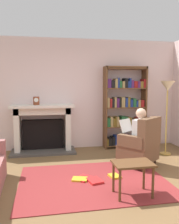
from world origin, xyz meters
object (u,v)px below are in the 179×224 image
at_px(mantel_clock, 36,101).
at_px(armchair_reading, 141,145).
at_px(fireplace, 43,127).
at_px(bookshelf, 125,109).
at_px(side_table, 133,168).
at_px(seated_reader, 136,134).
at_px(floor_lamp, 167,93).

distance_m(mantel_clock, armchair_reading, 2.53).
distance_m(fireplace, bookshelf, 2.07).
bearing_deg(mantel_clock, side_table, -60.76).
relative_size(fireplace, seated_reader, 1.30).
distance_m(armchair_reading, floor_lamp, 1.48).
bearing_deg(side_table, floor_lamp, 50.70).
distance_m(fireplace, side_table, 2.88).
xyz_separation_m(armchair_reading, floor_lamp, (0.88, 0.66, 0.99)).
bearing_deg(side_table, bookshelf, 73.60).
height_order(fireplace, seated_reader, seated_reader).
relative_size(seated_reader, floor_lamp, 0.68).
distance_m(mantel_clock, floor_lamp, 2.96).
distance_m(bookshelf, armchair_reading, 1.58).
xyz_separation_m(mantel_clock, armchair_reading, (2.00, -1.33, -0.79)).
xyz_separation_m(mantel_clock, bookshelf, (2.17, 0.14, -0.24)).
bearing_deg(seated_reader, side_table, 28.63).
xyz_separation_m(seated_reader, side_table, (-0.54, -1.25, -0.21)).
distance_m(side_table, floor_lamp, 2.55).
distance_m(fireplace, seated_reader, 2.24).
bearing_deg(mantel_clock, floor_lamp, -13.18).
relative_size(bookshelf, armchair_reading, 2.10).
height_order(fireplace, side_table, fireplace).
xyz_separation_m(armchair_reading, seated_reader, (-0.07, 0.09, 0.20)).
bearing_deg(bookshelf, floor_lamp, -48.63).
xyz_separation_m(bookshelf, armchair_reading, (-0.16, -1.47, -0.56)).
height_order(fireplace, floor_lamp, floor_lamp).
xyz_separation_m(mantel_clock, floor_lamp, (2.88, -0.67, 0.19)).
bearing_deg(floor_lamp, seated_reader, -149.10).
distance_m(mantel_clock, seated_reader, 2.37).
height_order(bookshelf, seated_reader, bookshelf).
relative_size(armchair_reading, floor_lamp, 0.58).
relative_size(armchair_reading, seated_reader, 0.85).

